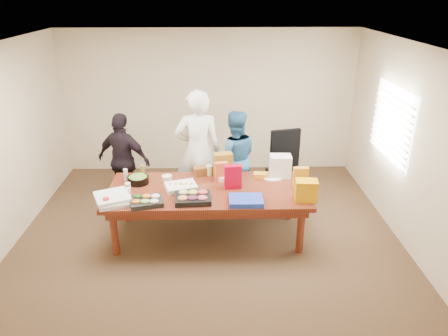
{
  "coord_description": "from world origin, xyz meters",
  "views": [
    {
      "loc": [
        0.1,
        -5.25,
        3.34
      ],
      "look_at": [
        0.23,
        0.1,
        1.03
      ],
      "focal_mm": 33.5,
      "sensor_mm": 36.0,
      "label": 1
    }
  ],
  "objects_px": {
    "conference_table": "(208,213)",
    "salad_bowl": "(138,180)",
    "office_chair": "(286,172)",
    "sheet_cake": "(181,187)",
    "person_center": "(198,151)",
    "person_right": "(234,158)"
  },
  "relations": [
    {
      "from": "salad_bowl",
      "to": "conference_table",
      "type": "bearing_deg",
      "value": -12.83
    },
    {
      "from": "person_center",
      "to": "person_right",
      "type": "height_order",
      "value": "person_center"
    },
    {
      "from": "person_center",
      "to": "conference_table",
      "type": "bearing_deg",
      "value": 94.97
    },
    {
      "from": "conference_table",
      "to": "sheet_cake",
      "type": "bearing_deg",
      "value": 178.04
    },
    {
      "from": "person_center",
      "to": "sheet_cake",
      "type": "height_order",
      "value": "person_center"
    },
    {
      "from": "conference_table",
      "to": "salad_bowl",
      "type": "xyz_separation_m",
      "value": [
        -1.01,
        0.23,
        0.42
      ]
    },
    {
      "from": "office_chair",
      "to": "person_center",
      "type": "xyz_separation_m",
      "value": [
        -1.42,
        -0.02,
        0.39
      ]
    },
    {
      "from": "conference_table",
      "to": "salad_bowl",
      "type": "height_order",
      "value": "salad_bowl"
    },
    {
      "from": "sheet_cake",
      "to": "salad_bowl",
      "type": "bearing_deg",
      "value": 143.89
    },
    {
      "from": "conference_table",
      "to": "salad_bowl",
      "type": "distance_m",
      "value": 1.12
    },
    {
      "from": "conference_table",
      "to": "sheet_cake",
      "type": "relative_size",
      "value": 6.67
    },
    {
      "from": "person_right",
      "to": "sheet_cake",
      "type": "distance_m",
      "value": 1.29
    },
    {
      "from": "office_chair",
      "to": "person_center",
      "type": "bearing_deg",
      "value": 166.74
    },
    {
      "from": "office_chair",
      "to": "salad_bowl",
      "type": "bearing_deg",
      "value": -177.37
    },
    {
      "from": "person_center",
      "to": "office_chair",
      "type": "bearing_deg",
      "value": 175.41
    },
    {
      "from": "salad_bowl",
      "to": "office_chair",
      "type": "bearing_deg",
      "value": 16.51
    },
    {
      "from": "person_right",
      "to": "office_chair",
      "type": "bearing_deg",
      "value": 167.39
    },
    {
      "from": "person_center",
      "to": "sheet_cake",
      "type": "bearing_deg",
      "value": 70.85
    },
    {
      "from": "office_chair",
      "to": "sheet_cake",
      "type": "xyz_separation_m",
      "value": [
        -1.63,
        -0.89,
        0.19
      ]
    },
    {
      "from": "conference_table",
      "to": "salad_bowl",
      "type": "bearing_deg",
      "value": 167.17
    },
    {
      "from": "salad_bowl",
      "to": "sheet_cake",
      "type": "bearing_deg",
      "value": -18.93
    },
    {
      "from": "sheet_cake",
      "to": "salad_bowl",
      "type": "relative_size",
      "value": 1.36
    }
  ]
}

